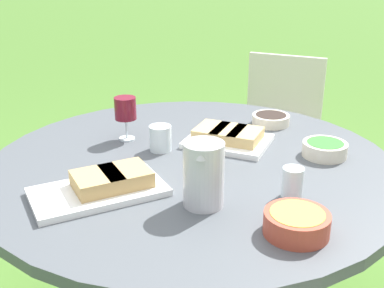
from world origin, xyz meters
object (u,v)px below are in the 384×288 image
chair_near_right (278,122)px  wine_glass (125,110)px  water_pitcher (204,174)px  dining_table (192,187)px

chair_near_right → wine_glass: (1.02, -0.58, 0.37)m
water_pitcher → wine_glass: bearing=-141.6°
dining_table → chair_near_right: 1.22m
dining_table → wine_glass: bearing=-119.2°
dining_table → chair_near_right: chair_near_right is taller
dining_table → wine_glass: wine_glass is taller
water_pitcher → chair_near_right: bearing=171.4°
water_pitcher → wine_glass: size_ratio=1.13×
dining_table → chair_near_right: bearing=165.5°
dining_table → wine_glass: size_ratio=8.42×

